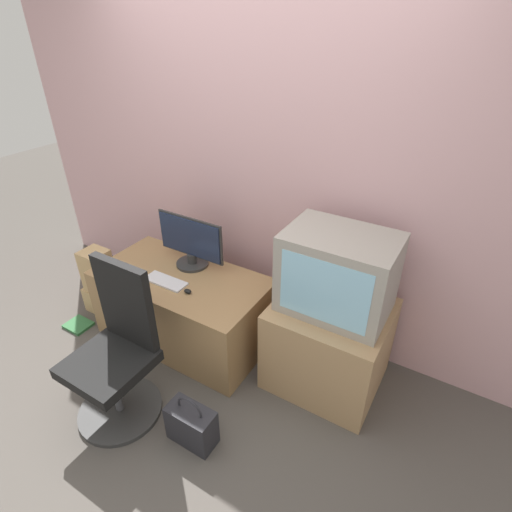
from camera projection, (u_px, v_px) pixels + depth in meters
name	position (u px, v px, depth m)	size (l,w,h in m)	color
ground_plane	(146.00, 427.00, 2.43)	(12.00, 12.00, 0.00)	#4C4742
wall_back	(258.00, 159.00, 2.72)	(4.40, 0.05, 2.60)	#CC9EA3
desk	(184.00, 307.00, 2.98)	(1.25, 0.65, 0.55)	#937047
side_stand	(328.00, 344.00, 2.60)	(0.70, 0.63, 0.60)	#A37F56
main_monitor	(191.00, 242.00, 2.87)	(0.55, 0.24, 0.39)	#2D2D2D
keyboard	(166.00, 281.00, 2.77)	(0.31, 0.12, 0.01)	silver
mouse	(188.00, 291.00, 2.66)	(0.05, 0.04, 0.03)	black
crt_tv	(338.00, 273.00, 2.32)	(0.63, 0.44, 0.50)	gray
office_chair	(118.00, 356.00, 2.35)	(0.51, 0.51, 1.00)	#333333
cardboard_box_lower	(104.00, 299.00, 3.34)	(0.27, 0.21, 0.21)	tan
cardboard_box_upper	(97.00, 271.00, 3.19)	(0.20, 0.19, 0.35)	tan
handbag	(192.00, 425.00, 2.29)	(0.28, 0.15, 0.35)	#232328
book	(78.00, 325.00, 3.20)	(0.20, 0.17, 0.02)	#2D6638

